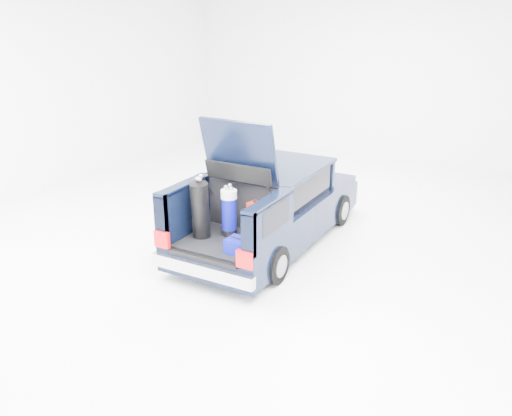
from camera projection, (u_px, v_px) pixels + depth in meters
The scene contains 6 objects.
ground at pixel (269, 242), 10.02m from camera, with size 14.00×14.00×0.00m, color white.
car at pixel (272, 206), 9.88m from camera, with size 1.87×4.65×2.47m.
red_suitcase at pixel (259, 220), 8.65m from camera, with size 0.40×0.31×0.60m.
black_golf_bag at pixel (200, 210), 8.56m from camera, with size 0.40×0.45×1.04m.
blue_golf_bag at pixel (229, 212), 8.70m from camera, with size 0.33×0.33×0.86m.
blue_duffel at pixel (242, 246), 8.12m from camera, with size 0.48×0.32×0.24m.
Camera 1 is at (4.25, -8.14, 4.07)m, focal length 38.00 mm.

